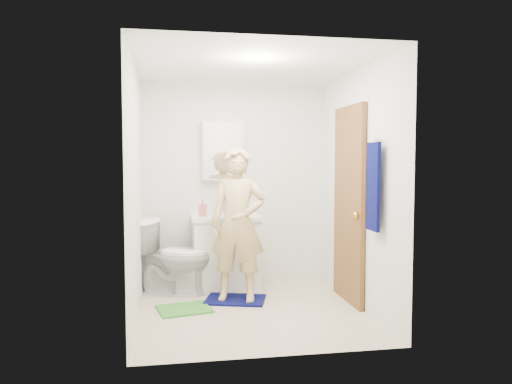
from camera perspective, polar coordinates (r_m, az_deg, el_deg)
The scene contains 22 objects.
floor at distance 5.10m, azimuth -0.60°, elevation -13.43°, with size 2.20×2.40×0.02m, color beige.
ceiling at distance 4.96m, azimuth -0.62°, elevation 14.36°, with size 2.20×2.40×0.02m, color white.
wall_back at distance 6.08m, azimuth -2.41°, elevation 0.95°, with size 2.20×0.02×2.40m, color silver.
wall_front at distance 3.70m, azimuth 2.36°, elevation -0.84°, with size 2.20×0.02×2.40m, color silver.
wall_left at distance 4.83m, azimuth -13.71°, elevation 0.13°, with size 0.02×2.40×2.40m, color silver.
wall_right at distance 5.18m, azimuth 11.62°, elevation 0.39°, with size 0.02×2.40×2.40m, color silver.
vanity_cabinet at distance 5.87m, azimuth -3.49°, elevation -7.04°, with size 0.75×0.55×0.80m, color white.
countertop at distance 5.80m, azimuth -3.50°, elevation -2.91°, with size 0.79×0.59×0.05m, color white.
sink_basin at distance 5.80m, azimuth -3.51°, elevation -2.76°, with size 0.40×0.40×0.03m, color white.
faucet at distance 5.97m, azimuth -3.70°, elevation -1.90°, with size 0.03×0.03×0.12m, color silver.
medicine_cabinet at distance 5.99m, azimuth -3.77°, elevation 4.73°, with size 0.50×0.12×0.70m, color white.
mirror_panel at distance 5.93m, azimuth -3.71°, elevation 4.74°, with size 0.46×0.01×0.66m, color white.
door at distance 5.31m, azimuth 10.55°, elevation -1.41°, with size 0.05×0.80×2.05m, color brown.
door_knob at distance 5.01m, azimuth 11.38°, elevation -2.59°, with size 0.07×0.07×0.07m, color gold.
towel at distance 4.62m, azimuth 13.27°, elevation 0.59°, with size 0.03×0.24×0.80m, color #080B4B.
towel_hook at distance 4.63m, azimuth 13.80°, elevation 5.79°, with size 0.02×0.02×0.06m, color silver.
toilet at distance 5.68m, azimuth -9.39°, elevation -7.26°, with size 0.47×0.82×0.84m, color white.
bath_mat at distance 5.41m, azimuth -2.37°, elevation -12.19°, with size 0.62×0.44×0.02m, color #080B4B.
green_rug at distance 5.14m, azimuth -8.20°, elevation -13.11°, with size 0.50×0.43×0.02m, color green.
soap_dispenser at distance 5.69m, azimuth -6.11°, elevation -1.81°, with size 0.09×0.09×0.19m, color #C75D5D.
toothbrush_cup at distance 5.93m, azimuth -2.60°, elevation -2.01°, with size 0.13×0.13×0.10m, color #6E479C.
man at distance 5.22m, azimuth -2.10°, elevation -3.71°, with size 0.58×0.38×1.60m, color #D8B579.
Camera 1 is at (-0.77, -4.81, 1.49)m, focal length 35.00 mm.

